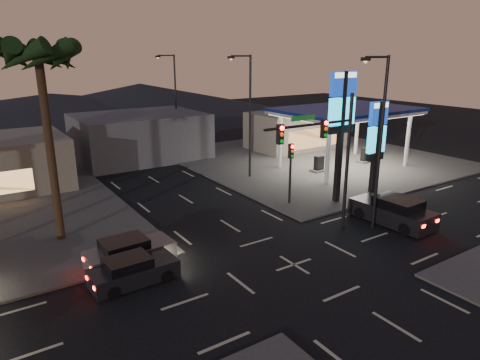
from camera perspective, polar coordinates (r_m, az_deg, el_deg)
ground at (r=21.80m, az=7.22°, el=-11.14°), size 140.00×140.00×0.00m
corner_lot_ne at (r=43.13m, az=9.66°, el=2.83°), size 24.00×24.00×0.12m
gas_station at (r=39.45m, az=14.00°, el=8.75°), size 12.20×8.20×5.47m
convenience_store at (r=47.69m, az=7.45°, el=6.61°), size 10.00×6.00×4.00m
pylon_sign_tall at (r=29.45m, az=13.42°, el=8.89°), size 2.20×0.35×9.00m
pylon_sign_short at (r=30.93m, az=17.76°, el=5.63°), size 1.60×0.35×7.00m
traffic_signal_mast at (r=23.86m, az=11.47°, el=4.46°), size 6.10×0.39×8.00m
pedestal_signal at (r=29.11m, az=6.78°, el=2.17°), size 0.32×0.39×4.30m
streetlight_near at (r=25.36m, az=18.03°, el=5.81°), size 2.14×0.25×10.00m
streetlight_mid at (r=34.86m, az=1.08°, el=9.32°), size 2.14×0.25×10.00m
streetlight_far at (r=47.00m, az=-8.81°, el=10.99°), size 2.14×0.25×10.00m
palm_a at (r=24.31m, az=-25.17°, el=13.48°), size 4.41×4.41×10.86m
building_far_mid at (r=43.83m, az=-13.21°, el=5.71°), size 12.00×9.00×4.40m
hill_right at (r=79.88m, az=-13.14°, el=10.63°), size 50.00×50.00×5.00m
hill_center at (r=76.02m, az=-23.85°, el=9.01°), size 60.00×60.00×4.00m
car_lane_a_front at (r=20.40m, az=-14.13°, el=-11.67°), size 4.08×1.81×1.31m
car_lane_b_front at (r=22.03m, az=-14.57°, el=-9.36°), size 4.43×2.02×1.42m
suv_station at (r=27.87m, az=19.75°, el=-3.96°), size 2.39×5.19×1.70m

